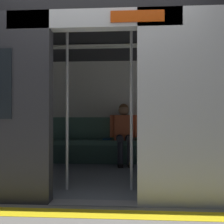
# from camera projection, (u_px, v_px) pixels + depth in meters

# --- Properties ---
(ground_plane) EXTENTS (60.00, 60.00, 0.00)m
(ground_plane) POSITION_uv_depth(u_px,v_px,m) (94.00, 204.00, 2.91)
(ground_plane) COLOR gray
(platform_edge_strip) EXTENTS (8.00, 0.24, 0.01)m
(platform_edge_strip) POSITION_uv_depth(u_px,v_px,m) (89.00, 214.00, 2.61)
(platform_edge_strip) COLOR yellow
(platform_edge_strip) RESTS_ON ground_plane
(train_car) EXTENTS (6.40, 2.97, 2.21)m
(train_car) POSITION_uv_depth(u_px,v_px,m) (101.00, 81.00, 4.23)
(train_car) COLOR silver
(train_car) RESTS_ON ground_plane
(bench_seat) EXTENTS (3.14, 0.44, 0.45)m
(bench_seat) POSITION_uv_depth(u_px,v_px,m) (110.00, 145.00, 5.36)
(bench_seat) COLOR #4C7566
(bench_seat) RESTS_ON ground_plane
(person_seated) EXTENTS (0.55, 0.70, 1.18)m
(person_seated) POSITION_uv_depth(u_px,v_px,m) (124.00, 129.00, 5.29)
(person_seated) COLOR #CC5933
(person_seated) RESTS_ON ground_plane
(handbag) EXTENTS (0.26, 0.15, 0.17)m
(handbag) POSITION_uv_depth(u_px,v_px,m) (144.00, 136.00, 5.37)
(handbag) COLOR brown
(handbag) RESTS_ON bench_seat
(book) EXTENTS (0.16, 0.23, 0.03)m
(book) POSITION_uv_depth(u_px,v_px,m) (107.00, 139.00, 5.44)
(book) COLOR #26598C
(book) RESTS_ON bench_seat
(grab_pole_door) EXTENTS (0.04, 0.04, 2.07)m
(grab_pole_door) POSITION_uv_depth(u_px,v_px,m) (67.00, 109.00, 3.44)
(grab_pole_door) COLOR silver
(grab_pole_door) RESTS_ON ground_plane
(grab_pole_far) EXTENTS (0.04, 0.04, 2.07)m
(grab_pole_far) POSITION_uv_depth(u_px,v_px,m) (131.00, 109.00, 3.43)
(grab_pole_far) COLOR silver
(grab_pole_far) RESTS_ON ground_plane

